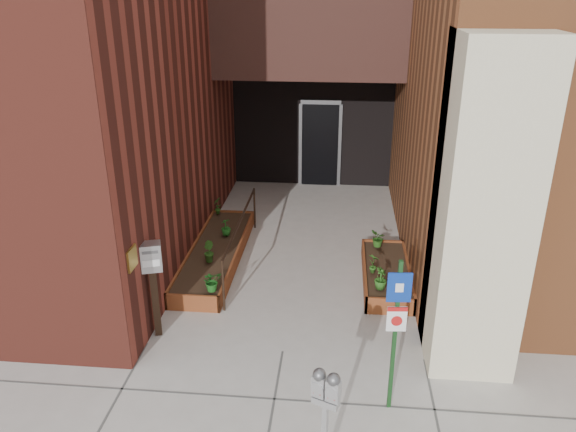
# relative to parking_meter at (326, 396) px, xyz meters

# --- Properties ---
(ground) EXTENTS (80.00, 80.00, 0.00)m
(ground) POSITION_rel_parking_meter_xyz_m (-0.66, 2.09, -1.03)
(ground) COLOR #9E9991
(ground) RESTS_ON ground
(planter_left) EXTENTS (0.90, 3.60, 0.30)m
(planter_left) POSITION_rel_parking_meter_xyz_m (-2.21, 4.79, -0.90)
(planter_left) COLOR brown
(planter_left) RESTS_ON ground
(planter_right) EXTENTS (0.80, 2.20, 0.30)m
(planter_right) POSITION_rel_parking_meter_xyz_m (0.94, 4.29, -0.90)
(planter_right) COLOR brown
(planter_right) RESTS_ON ground
(handrail) EXTENTS (0.04, 3.34, 0.90)m
(handrail) POSITION_rel_parking_meter_xyz_m (-1.71, 4.74, -0.29)
(handrail) COLOR black
(handrail) RESTS_ON ground
(parking_meter) EXTENTS (0.31, 0.21, 1.34)m
(parking_meter) POSITION_rel_parking_meter_xyz_m (0.00, 0.00, 0.00)
(parking_meter) COLOR #A8A8AA
(parking_meter) RESTS_ON ground
(sign_post) EXTENTS (0.28, 0.07, 2.04)m
(sign_post) POSITION_rel_parking_meter_xyz_m (0.77, 1.08, 0.22)
(sign_post) COLOR #163D18
(sign_post) RESTS_ON ground
(payment_dropbox) EXTENTS (0.35, 0.30, 1.51)m
(payment_dropbox) POSITION_rel_parking_meter_xyz_m (-2.56, 2.34, 0.05)
(payment_dropbox) COLOR black
(payment_dropbox) RESTS_ON ground
(shrub_left_a) EXTENTS (0.43, 0.43, 0.34)m
(shrub_left_a) POSITION_rel_parking_meter_xyz_m (-1.91, 3.19, -0.57)
(shrub_left_a) COLOR #195819
(shrub_left_a) RESTS_ON planter_left
(shrub_left_b) EXTENTS (0.29, 0.29, 0.38)m
(shrub_left_b) POSITION_rel_parking_meter_xyz_m (-2.20, 4.18, -0.55)
(shrub_left_b) COLOR #244E16
(shrub_left_b) RESTS_ON planter_left
(shrub_left_c) EXTENTS (0.27, 0.27, 0.34)m
(shrub_left_c) POSITION_rel_parking_meter_xyz_m (-2.12, 5.32, -0.56)
(shrub_left_c) COLOR #1E611B
(shrub_left_c) RESTS_ON planter_left
(shrub_left_d) EXTENTS (0.22, 0.22, 0.37)m
(shrub_left_d) POSITION_rel_parking_meter_xyz_m (-2.51, 6.39, -0.55)
(shrub_left_d) COLOR #275B1A
(shrub_left_d) RESTS_ON planter_left
(shrub_right_a) EXTENTS (0.26, 0.26, 0.37)m
(shrub_right_a) POSITION_rel_parking_meter_xyz_m (0.78, 3.51, -0.55)
(shrub_right_a) COLOR #265819
(shrub_right_a) RESTS_ON planter_right
(shrub_right_b) EXTENTS (0.27, 0.27, 0.37)m
(shrub_right_b) POSITION_rel_parking_meter_xyz_m (0.69, 4.03, -0.55)
(shrub_right_b) COLOR #295C1A
(shrub_right_b) RESTS_ON planter_right
(shrub_right_c) EXTENTS (0.32, 0.32, 0.32)m
(shrub_right_c) POSITION_rel_parking_meter_xyz_m (0.82, 5.07, -0.57)
(shrub_right_c) COLOR #275919
(shrub_right_c) RESTS_ON planter_right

